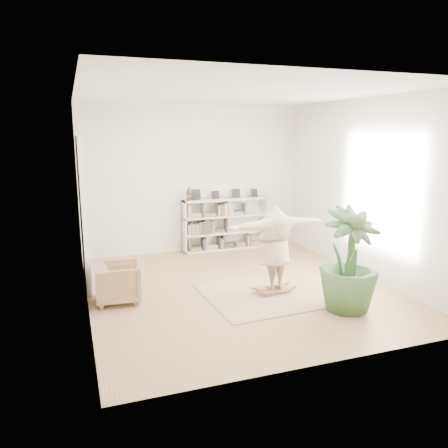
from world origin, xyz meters
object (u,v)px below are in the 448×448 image
Objects in this scene: bookshelf at (225,225)px; armchair at (118,282)px; rocker_board at (273,290)px; houseplant at (349,260)px; person at (274,245)px.

armchair is at bearing -137.16° from bookshelf.
rocker_board is at bearing -98.43° from armchair.
houseplant is at bearing -56.48° from rocker_board.
armchair is 2.85m from person.
houseplant reaches higher than person.
rocker_board is at bearing 180.00° from person.
armchair is 0.44× the size of houseplant.
person is at bearing -94.10° from bookshelf.
person is at bearing 126.75° from houseplant.
houseplant is (0.82, -1.10, 0.79)m from rocker_board.
rocker_board is at bearing -94.10° from bookshelf.
armchair is 2.80m from rocker_board.
person reaches higher than armchair.
rocker_board is 1.58m from houseplant.
person reaches higher than rocker_board.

